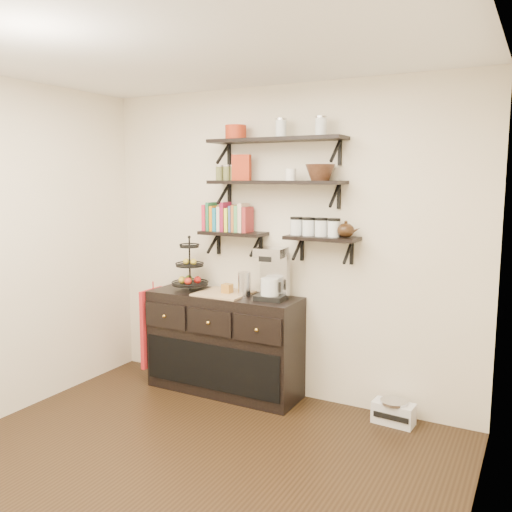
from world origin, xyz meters
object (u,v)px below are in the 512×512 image
(fruit_stand, at_px, (190,272))
(sideboard, at_px, (224,343))
(coffee_maker, at_px, (273,275))
(radio, at_px, (394,412))

(fruit_stand, bearing_deg, sideboard, -0.53)
(coffee_maker, bearing_deg, radio, -3.06)
(fruit_stand, xyz_separation_m, radio, (1.88, 0.06, -0.97))
(coffee_maker, distance_m, radio, 1.46)
(sideboard, height_order, radio, sideboard)
(fruit_stand, height_order, coffee_maker, fruit_stand)
(radio, bearing_deg, fruit_stand, -173.96)
(sideboard, bearing_deg, coffee_maker, 3.69)
(radio, bearing_deg, coffee_maker, -173.94)
(sideboard, distance_m, radio, 1.56)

